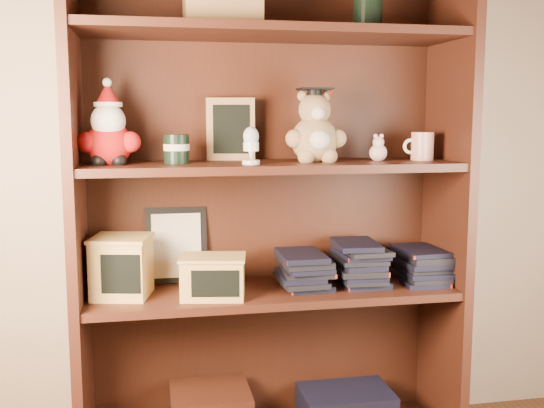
# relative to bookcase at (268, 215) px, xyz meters

# --- Properties ---
(bookcase) EXTENTS (1.20, 0.35, 1.60)m
(bookcase) POSITION_rel_bookcase_xyz_m (0.00, 0.00, 0.00)
(bookcase) COLOR #3E1C11
(bookcase) RESTS_ON ground
(shelf_lower) EXTENTS (1.14, 0.33, 0.02)m
(shelf_lower) POSITION_rel_bookcase_xyz_m (0.00, -0.05, -0.24)
(shelf_lower) COLOR #3E1C11
(shelf_lower) RESTS_ON ground
(shelf_upper) EXTENTS (1.14, 0.33, 0.02)m
(shelf_upper) POSITION_rel_bookcase_xyz_m (0.00, -0.05, 0.16)
(shelf_upper) COLOR #3E1C11
(shelf_upper) RESTS_ON ground
(santa_plush) EXTENTS (0.18, 0.13, 0.26)m
(santa_plush) POSITION_rel_bookcase_xyz_m (-0.48, -0.06, 0.27)
(santa_plush) COLOR #A50F0F
(santa_plush) RESTS_ON shelf_upper
(teachers_tin) EXTENTS (0.08, 0.08, 0.09)m
(teachers_tin) POSITION_rel_bookcase_xyz_m (-0.29, -0.05, 0.22)
(teachers_tin) COLOR black
(teachers_tin) RESTS_ON shelf_upper
(chalkboard_plaque) EXTENTS (0.16, 0.10, 0.20)m
(chalkboard_plaque) POSITION_rel_bookcase_xyz_m (-0.11, 0.06, 0.27)
(chalkboard_plaque) COLOR #9E7547
(chalkboard_plaque) RESTS_ON shelf_upper
(egg_cup) EXTENTS (0.05, 0.05, 0.11)m
(egg_cup) POSITION_rel_bookcase_xyz_m (-0.07, -0.13, 0.23)
(egg_cup) COLOR white
(egg_cup) RESTS_ON shelf_upper
(grad_teddy_bear) EXTENTS (0.19, 0.17, 0.23)m
(grad_teddy_bear) POSITION_rel_bookcase_xyz_m (0.14, -0.06, 0.26)
(grad_teddy_bear) COLOR #A48156
(grad_teddy_bear) RESTS_ON shelf_upper
(pink_figurine) EXTENTS (0.06, 0.06, 0.09)m
(pink_figurine) POSITION_rel_bookcase_xyz_m (0.35, -0.05, 0.20)
(pink_figurine) COLOR beige
(pink_figurine) RESTS_ON shelf_upper
(teacher_mug) EXTENTS (0.10, 0.07, 0.09)m
(teacher_mug) POSITION_rel_bookcase_xyz_m (0.49, -0.05, 0.22)
(teacher_mug) COLOR silver
(teacher_mug) RESTS_ON shelf_upper
(certificate_frame) EXTENTS (0.20, 0.05, 0.25)m
(certificate_frame) POSITION_rel_bookcase_xyz_m (-0.29, 0.09, -0.11)
(certificate_frame) COLOR black
(certificate_frame) RESTS_ON shelf_lower
(treats_box) EXTENTS (0.20, 0.20, 0.18)m
(treats_box) POSITION_rel_bookcase_xyz_m (-0.46, -0.05, -0.14)
(treats_box) COLOR #D9AA59
(treats_box) RESTS_ON shelf_lower
(pencils_box) EXTENTS (0.21, 0.17, 0.13)m
(pencils_box) POSITION_rel_bookcase_xyz_m (-0.19, -0.12, -0.16)
(pencils_box) COLOR #D9AA59
(pencils_box) RESTS_ON shelf_lower
(book_stack_left) EXTENTS (0.14, 0.20, 0.11)m
(book_stack_left) POSITION_rel_bookcase_xyz_m (0.10, -0.05, -0.17)
(book_stack_left) COLOR black
(book_stack_left) RESTS_ON shelf_lower
(book_stack_mid) EXTENTS (0.14, 0.20, 0.14)m
(book_stack_mid) POSITION_rel_bookcase_xyz_m (0.29, -0.05, -0.16)
(book_stack_mid) COLOR black
(book_stack_mid) RESTS_ON shelf_lower
(book_stack_right) EXTENTS (0.14, 0.20, 0.11)m
(book_stack_right) POSITION_rel_bookcase_xyz_m (0.50, -0.05, -0.17)
(book_stack_right) COLOR black
(book_stack_right) RESTS_ON shelf_lower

